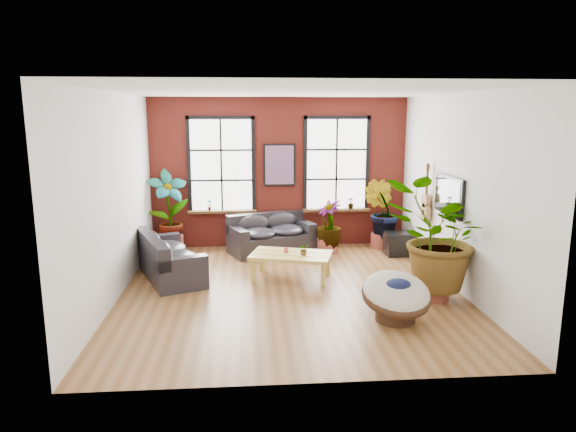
# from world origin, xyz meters

# --- Properties ---
(room) EXTENTS (6.04, 6.54, 3.54)m
(room) POSITION_xyz_m (0.00, 0.15, 1.75)
(room) COLOR brown
(room) RESTS_ON ground
(sofa_back) EXTENTS (2.09, 1.56, 0.87)m
(sofa_back) POSITION_xyz_m (-0.24, 2.69, 0.39)
(sofa_back) COLOR black
(sofa_back) RESTS_ON ground
(sofa_left) EXTENTS (1.62, 2.31, 0.84)m
(sofa_left) POSITION_xyz_m (-2.32, 0.96, 0.38)
(sofa_left) COLOR black
(sofa_left) RESTS_ON ground
(coffee_table) EXTENTS (1.70, 1.25, 0.58)m
(coffee_table) POSITION_xyz_m (0.07, 0.72, 0.43)
(coffee_table) COLOR gold
(coffee_table) RESTS_ON ground
(papasan_chair) EXTENTS (1.15, 1.17, 0.80)m
(papasan_chair) POSITION_xyz_m (1.50, -1.48, 0.41)
(papasan_chair) COLOR #3F2616
(papasan_chair) RESTS_ON ground
(poster) EXTENTS (0.74, 0.06, 0.98)m
(poster) POSITION_xyz_m (0.00, 3.18, 1.95)
(poster) COLOR black
(poster) RESTS_ON room
(tv_wall_unit) EXTENTS (0.13, 1.86, 1.20)m
(tv_wall_unit) POSITION_xyz_m (2.93, 0.60, 1.54)
(tv_wall_unit) COLOR black
(tv_wall_unit) RESTS_ON room
(media_box) EXTENTS (0.62, 0.52, 0.51)m
(media_box) POSITION_xyz_m (2.63, 2.18, 0.25)
(media_box) COLOR black
(media_box) RESTS_ON ground
(pot_back_left) EXTENTS (0.57, 0.57, 0.40)m
(pot_back_left) POSITION_xyz_m (-2.51, 2.78, 0.20)
(pot_back_left) COLOR brown
(pot_back_left) RESTS_ON ground
(pot_back_right) EXTENTS (0.50, 0.50, 0.36)m
(pot_back_right) POSITION_xyz_m (2.39, 2.81, 0.18)
(pot_back_right) COLOR brown
(pot_back_right) RESTS_ON ground
(pot_right_wall) EXTENTS (0.54, 0.54, 0.36)m
(pot_right_wall) POSITION_xyz_m (2.43, -0.60, 0.18)
(pot_right_wall) COLOR brown
(pot_right_wall) RESTS_ON ground
(pot_mid) EXTENTS (0.62, 0.62, 0.34)m
(pot_mid) POSITION_xyz_m (1.05, 2.51, 0.17)
(pot_mid) COLOR brown
(pot_mid) RESTS_ON ground
(floor_plant_back_left) EXTENTS (1.10, 0.96, 1.75)m
(floor_plant_back_left) POSITION_xyz_m (-2.54, 2.82, 1.03)
(floor_plant_back_left) COLOR #134716
(floor_plant_back_left) RESTS_ON ground
(floor_plant_back_right) EXTENTS (1.03, 0.99, 1.45)m
(floor_plant_back_right) POSITION_xyz_m (2.37, 2.82, 0.88)
(floor_plant_back_right) COLOR #134716
(floor_plant_back_right) RESTS_ON ground
(floor_plant_right_wall) EXTENTS (1.88, 1.69, 1.87)m
(floor_plant_right_wall) POSITION_xyz_m (2.42, -0.62, 1.10)
(floor_plant_right_wall) COLOR #134716
(floor_plant_right_wall) RESTS_ON ground
(floor_plant_mid) EXTENTS (0.83, 0.83, 1.08)m
(floor_plant_mid) POSITION_xyz_m (1.08, 2.49, 0.68)
(floor_plant_mid) COLOR #134716
(floor_plant_mid) RESTS_ON ground
(table_plant) EXTENTS (0.25, 0.24, 0.22)m
(table_plant) POSITION_xyz_m (0.30, 0.60, 0.60)
(table_plant) COLOR #134716
(table_plant) RESTS_ON coffee_table
(sill_plant_left) EXTENTS (0.17, 0.17, 0.27)m
(sill_plant_left) POSITION_xyz_m (-1.65, 3.13, 1.04)
(sill_plant_left) COLOR #134716
(sill_plant_left) RESTS_ON room
(sill_plant_right) EXTENTS (0.19, 0.19, 0.27)m
(sill_plant_right) POSITION_xyz_m (1.70, 3.13, 1.04)
(sill_plant_right) COLOR #134716
(sill_plant_right) RESTS_ON room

